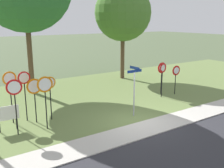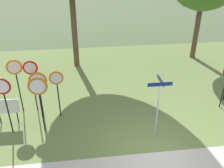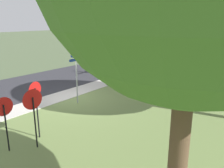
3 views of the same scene
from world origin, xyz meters
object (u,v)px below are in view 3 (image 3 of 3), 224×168
(stop_sign_far_right, at_px, (144,68))
(stop_sign_center_tall, at_px, (151,66))
(stop_sign_near_right, at_px, (166,61))
(yield_sign_near_right, at_px, (4,112))
(notice_board, at_px, (157,74))
(stop_sign_far_left, at_px, (147,59))
(yield_sign_far_left, at_px, (36,97))
(utility_pole, at_px, (196,19))
(stop_sign_near_left, at_px, (160,63))
(yield_sign_near_left, at_px, (33,105))
(street_name_post, at_px, (77,75))
(stop_sign_far_center, at_px, (135,61))

(stop_sign_far_right, distance_m, stop_sign_center_tall, 0.81)
(stop_sign_near_right, xyz_separation_m, yield_sign_near_right, (11.04, -0.88, -0.45))
(stop_sign_far_right, xyz_separation_m, yield_sign_near_right, (9.20, -0.24, -0.15))
(notice_board, bearing_deg, stop_sign_center_tall, 12.55)
(stop_sign_near_right, relative_size, stop_sign_far_left, 1.03)
(yield_sign_far_left, xyz_separation_m, utility_pole, (-12.07, 1.87, 2.98))
(stop_sign_far_left, bearing_deg, notice_board, 115.76)
(stop_sign_near_left, bearing_deg, yield_sign_near_left, -3.75)
(stop_sign_near_left, bearing_deg, street_name_post, -29.03)
(stop_sign_far_right, height_order, yield_sign_near_left, stop_sign_far_right)
(stop_sign_near_right, height_order, street_name_post, street_name_post)
(stop_sign_near_right, xyz_separation_m, notice_board, (-0.44, -0.87, -1.15))
(stop_sign_far_right, bearing_deg, street_name_post, -30.90)
(stop_sign_far_left, height_order, yield_sign_near_right, stop_sign_far_left)
(stop_sign_far_center, distance_m, street_name_post, 4.74)
(stop_sign_near_right, relative_size, street_name_post, 0.98)
(stop_sign_near_left, relative_size, stop_sign_far_right, 1.13)
(stop_sign_far_left, bearing_deg, stop_sign_far_right, 29.36)
(stop_sign_far_center, bearing_deg, stop_sign_near_right, 125.43)
(stop_sign_far_left, xyz_separation_m, yield_sign_near_right, (11.20, 0.69, -0.39))
(stop_sign_far_left, relative_size, yield_sign_near_left, 1.15)
(yield_sign_near_right, bearing_deg, stop_sign_center_tall, -176.84)
(stop_sign_near_right, height_order, stop_sign_far_left, stop_sign_near_right)
(stop_sign_near_right, distance_m, notice_board, 1.51)
(yield_sign_far_left, height_order, notice_board, yield_sign_far_left)
(stop_sign_far_center, relative_size, street_name_post, 0.95)
(stop_sign_far_center, distance_m, notice_board, 2.14)
(stop_sign_near_right, distance_m, utility_pole, 3.75)
(stop_sign_far_center, relative_size, notice_board, 2.11)
(yield_sign_near_left, bearing_deg, stop_sign_far_left, -168.57)
(stop_sign_near_right, distance_m, yield_sign_far_left, 9.77)
(notice_board, bearing_deg, yield_sign_near_left, 4.60)
(yield_sign_near_left, height_order, notice_board, yield_sign_near_left)
(yield_sign_near_left, xyz_separation_m, street_name_post, (-4.39, -2.36, -0.04))
(notice_board, bearing_deg, stop_sign_far_left, -67.20)
(stop_sign_near_right, bearing_deg, stop_sign_far_left, -104.58)
(stop_sign_near_left, xyz_separation_m, stop_sign_far_left, (-0.86, -1.51, 0.01))
(utility_pole, bearing_deg, stop_sign_far_left, -49.66)
(stop_sign_far_right, relative_size, utility_pole, 0.27)
(stop_sign_center_tall, relative_size, notice_board, 1.88)
(yield_sign_near_right, distance_m, utility_pole, 13.89)
(stop_sign_far_left, xyz_separation_m, utility_pole, (-2.18, 2.57, 2.81))
(stop_sign_far_center, xyz_separation_m, stop_sign_far_right, (0.62, 1.04, -0.24))
(yield_sign_near_left, bearing_deg, stop_sign_far_right, -173.19)
(street_name_post, height_order, utility_pole, utility_pole)
(stop_sign_near_right, bearing_deg, stop_sign_far_right, -27.97)
(stop_sign_far_left, relative_size, utility_pole, 0.30)
(stop_sign_near_right, xyz_separation_m, yield_sign_far_left, (9.72, -0.87, -0.23))
(stop_sign_far_right, relative_size, yield_sign_near_left, 1.03)
(yield_sign_near_right, height_order, notice_board, yield_sign_near_right)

